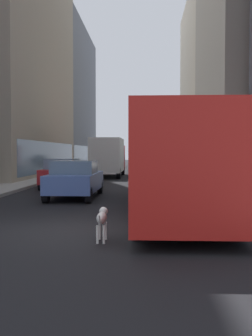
{
  "coord_description": "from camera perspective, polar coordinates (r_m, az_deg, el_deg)",
  "views": [
    {
      "loc": [
        1.87,
        -10.25,
        1.98
      ],
      "look_at": [
        1.12,
        4.71,
        1.4
      ],
      "focal_mm": 43.7,
      "sensor_mm": 36.0,
      "label": 1
    }
  ],
  "objects": [
    {
      "name": "dalmatian_dog",
      "position": [
        9.17,
        -3.37,
        -7.0
      ],
      "size": [
        0.22,
        0.96,
        0.72
      ],
      "color": "white",
      "rests_on": "ground"
    },
    {
      "name": "car_red_coupe",
      "position": [
        23.07,
        -8.82,
        -0.68
      ],
      "size": [
        1.72,
        4.61,
        1.62
      ],
      "color": "red",
      "rests_on": "ground"
    },
    {
      "name": "car_blue_hatchback",
      "position": [
        17.84,
        -7.05,
        -1.51
      ],
      "size": [
        1.9,
        4.7,
        1.62
      ],
      "color": "#4C6BB7",
      "rests_on": "ground"
    },
    {
      "name": "transit_bus",
      "position": [
        13.52,
        6.82,
        1.34
      ],
      "size": [
        2.78,
        11.53,
        3.05
      ],
      "color": "red",
      "rests_on": "ground"
    },
    {
      "name": "car_black_suv",
      "position": [
        57.37,
        2.19,
        1.06
      ],
      "size": [
        1.85,
        4.1,
        1.62
      ],
      "color": "black",
      "rests_on": "ground"
    },
    {
      "name": "ground_plane",
      "position": [
        45.33,
        0.49,
        -0.28
      ],
      "size": [
        120.0,
        120.0,
        0.0
      ],
      "primitive_type": "plane",
      "color": "black"
    },
    {
      "name": "box_truck",
      "position": [
        32.97,
        -2.48,
        1.67
      ],
      "size": [
        2.3,
        7.5,
        3.05
      ],
      "color": "#A51919",
      "rests_on": "ground"
    },
    {
      "name": "building_right_far",
      "position": [
        50.56,
        14.54,
        11.23
      ],
      "size": [
        10.65,
        17.98,
        19.93
      ],
      "color": "#B2A893",
      "rests_on": "ground"
    },
    {
      "name": "building_left_far",
      "position": [
        57.61,
        -11.14,
        9.52
      ],
      "size": [
        11.17,
        21.14,
        18.7
      ],
      "color": "slate",
      "rests_on": "ground"
    },
    {
      "name": "sidewalk_right",
      "position": [
        45.45,
        7.69,
        -0.2
      ],
      "size": [
        2.4,
        110.0,
        0.15
      ],
      "primitive_type": "cube",
      "color": "gray",
      "rests_on": "ground"
    },
    {
      "name": "car_silver_sedan",
      "position": [
        39.19,
        1.88,
        0.53
      ],
      "size": [
        1.8,
        4.64,
        1.62
      ],
      "color": "#B7BABF",
      "rests_on": "ground"
    },
    {
      "name": "sidewalk_left",
      "position": [
        45.92,
        -6.63,
        -0.17
      ],
      "size": [
        2.4,
        110.0,
        0.15
      ],
      "primitive_type": "cube",
      "color": "#9E9991",
      "rests_on": "ground"
    }
  ]
}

